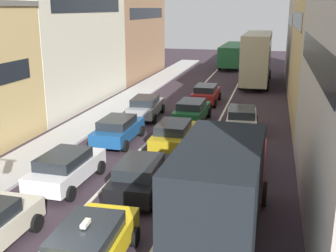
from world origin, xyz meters
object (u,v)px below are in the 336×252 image
at_px(removalist_box_truck, 222,185).
at_px(taxi_centre_lane_front, 89,246).
at_px(coupe_centre_lane_fourth, 192,110).
at_px(sedan_left_lane_fourth, 146,106).
at_px(bus_mid_queue_primary, 257,56).
at_px(sedan_left_lane_third, 118,129).
at_px(wagon_right_lane_far, 242,118).
at_px(sedan_right_lane_behind_truck, 236,150).
at_px(sedan_centre_lane_second, 141,175).
at_px(hatchback_centre_lane_third, 174,134).
at_px(sedan_centre_lane_fifth, 206,93).
at_px(bus_far_queue_secondary, 233,53).
at_px(wagon_left_lane_second, 66,168).

distance_m(removalist_box_truck, taxi_centre_lane_front, 4.51).
xyz_separation_m(coupe_centre_lane_fourth, sedan_left_lane_fourth, (-3.36, 0.36, 0.00)).
bearing_deg(coupe_centre_lane_fourth, bus_mid_queue_primary, -11.55).
bearing_deg(bus_mid_queue_primary, taxi_centre_lane_front, 174.92).
xyz_separation_m(sedan_left_lane_third, sedan_left_lane_fourth, (-0.15, 5.82, 0.00)).
xyz_separation_m(sedan_left_lane_third, wagon_right_lane_far, (6.62, 4.17, 0.00)).
bearing_deg(sedan_right_lane_behind_truck, wagon_right_lane_far, 0.77).
relative_size(taxi_centre_lane_front, sedan_centre_lane_second, 1.00).
bearing_deg(hatchback_centre_lane_third, sedan_centre_lane_fifth, -0.20).
xyz_separation_m(removalist_box_truck, sedan_left_lane_fourth, (-7.13, 14.78, -1.18)).
bearing_deg(sedan_centre_lane_fifth, sedan_left_lane_third, 164.02).
xyz_separation_m(wagon_right_lane_far, bus_far_queue_secondary, (-3.48, 29.49, 0.96)).
distance_m(sedan_left_lane_third, bus_far_queue_secondary, 33.81).
bearing_deg(wagon_left_lane_second, sedan_right_lane_behind_truck, -58.04).
height_order(taxi_centre_lane_front, hatchback_centre_lane_third, taxi_centre_lane_front).
distance_m(sedan_centre_lane_second, hatchback_centre_lane_third, 5.97).
relative_size(taxi_centre_lane_front, coupe_centre_lane_fourth, 1.01).
height_order(hatchback_centre_lane_third, coupe_centre_lane_fourth, same).
height_order(sedan_left_lane_third, bus_far_queue_secondary, bus_far_queue_secondary).
bearing_deg(sedan_left_lane_third, wagon_right_lane_far, -58.18).
height_order(taxi_centre_lane_front, sedan_right_lane_behind_truck, taxi_centre_lane_front).
bearing_deg(sedan_left_lane_third, bus_far_queue_secondary, -5.69).
bearing_deg(sedan_centre_lane_second, sedan_left_lane_third, 26.18).
distance_m(hatchback_centre_lane_third, sedan_centre_lane_fifth, 11.60).
xyz_separation_m(removalist_box_truck, sedan_centre_lane_second, (-3.66, 2.81, -1.18)).
height_order(sedan_centre_lane_second, coupe_centre_lane_fourth, same).
bearing_deg(wagon_right_lane_far, bus_mid_queue_primary, -3.78).
distance_m(wagon_left_lane_second, bus_mid_queue_primary, 28.27).
height_order(sedan_left_lane_third, bus_mid_queue_primary, bus_mid_queue_primary).
distance_m(taxi_centre_lane_front, sedan_centre_lane_fifth, 22.99).
height_order(sedan_centre_lane_second, hatchback_centre_lane_third, same).
bearing_deg(bus_far_queue_secondary, wagon_left_lane_second, 176.38).
bearing_deg(wagon_left_lane_second, coupe_centre_lane_fourth, -14.76).
distance_m(wagon_left_lane_second, wagon_right_lane_far, 12.27).
bearing_deg(hatchback_centre_lane_third, removalist_box_truck, -157.91).
height_order(sedan_centre_lane_second, wagon_left_lane_second, same).
bearing_deg(removalist_box_truck, bus_far_queue_secondary, 6.38).
height_order(sedan_centre_lane_second, sedan_right_lane_behind_truck, same).
height_order(wagon_left_lane_second, sedan_right_lane_behind_truck, same).
bearing_deg(sedan_left_lane_fourth, wagon_left_lane_second, 176.49).
height_order(taxi_centre_lane_front, sedan_centre_lane_fifth, taxi_centre_lane_front).
height_order(removalist_box_truck, sedan_centre_lane_fifth, removalist_box_truck).
bearing_deg(wagon_right_lane_far, hatchback_centre_lane_third, 138.99).
bearing_deg(bus_mid_queue_primary, removalist_box_truck, -178.95).
relative_size(sedan_left_lane_fourth, bus_far_queue_secondary, 0.42).
bearing_deg(sedan_centre_lane_fifth, removalist_box_truck, -169.83).
distance_m(taxi_centre_lane_front, wagon_right_lane_far, 16.03).
bearing_deg(wagon_right_lane_far, taxi_centre_lane_front, 165.17).
height_order(wagon_left_lane_second, sedan_left_lane_third, same).
relative_size(taxi_centre_lane_front, sedan_left_lane_third, 1.01).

